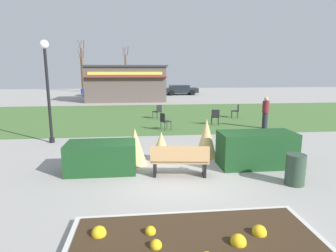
{
  "coord_description": "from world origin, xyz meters",
  "views": [
    {
      "loc": [
        -1.07,
        -7.97,
        3.1
      ],
      "look_at": [
        0.05,
        2.53,
        0.99
      ],
      "focal_mm": 30.43,
      "sensor_mm": 36.0,
      "label": 1
    }
  ],
  "objects_px": {
    "cafe_chair_center": "(215,116)",
    "parked_car_center_slot": "(144,90)",
    "park_bench": "(180,160)",
    "food_kiosk": "(126,83)",
    "cafe_chair_east": "(236,110)",
    "parked_car_west_slot": "(100,90)",
    "parked_car_east_slot": "(180,90)",
    "cafe_chair_north": "(164,120)",
    "person_strolling": "(265,112)",
    "tree_center_bg": "(83,69)",
    "tree_right_bg": "(126,72)",
    "cafe_chair_west": "(158,111)",
    "trash_bin": "(295,170)",
    "lamppost_mid": "(47,80)",
    "tree_left_bg": "(82,73)"
  },
  "relations": [
    {
      "from": "person_strolling",
      "to": "trash_bin",
      "type": "bearing_deg",
      "value": -93.92
    },
    {
      "from": "cafe_chair_east",
      "to": "parked_car_east_slot",
      "type": "xyz_separation_m",
      "value": [
        -1.08,
        17.42,
        0.12
      ]
    },
    {
      "from": "cafe_chair_center",
      "to": "tree_left_bg",
      "type": "height_order",
      "value": "tree_left_bg"
    },
    {
      "from": "parked_car_west_slot",
      "to": "tree_right_bg",
      "type": "xyz_separation_m",
      "value": [
        2.93,
        5.76,
        2.08
      ]
    },
    {
      "from": "cafe_chair_east",
      "to": "person_strolling",
      "type": "distance_m",
      "value": 3.45
    },
    {
      "from": "cafe_chair_center",
      "to": "person_strolling",
      "type": "distance_m",
      "value": 2.69
    },
    {
      "from": "lamppost_mid",
      "to": "tree_right_bg",
      "type": "height_order",
      "value": "tree_right_bg"
    },
    {
      "from": "trash_bin",
      "to": "parked_car_west_slot",
      "type": "xyz_separation_m",
      "value": [
        -8.73,
        28.18,
        0.22
      ]
    },
    {
      "from": "parked_car_east_slot",
      "to": "tree_right_bg",
      "type": "height_order",
      "value": "tree_right_bg"
    },
    {
      "from": "cafe_chair_center",
      "to": "parked_car_east_slot",
      "type": "distance_m",
      "value": 19.65
    },
    {
      "from": "park_bench",
      "to": "cafe_chair_north",
      "type": "bearing_deg",
      "value": 88.56
    },
    {
      "from": "parked_car_center_slot",
      "to": "parked_car_east_slot",
      "type": "bearing_deg",
      "value": -0.05
    },
    {
      "from": "food_kiosk",
      "to": "cafe_chair_center",
      "type": "bearing_deg",
      "value": -67.77
    },
    {
      "from": "cafe_chair_center",
      "to": "parked_car_east_slot",
      "type": "bearing_deg",
      "value": 87.31
    },
    {
      "from": "tree_left_bg",
      "to": "tree_right_bg",
      "type": "height_order",
      "value": "tree_right_bg"
    },
    {
      "from": "cafe_chair_east",
      "to": "cafe_chair_center",
      "type": "distance_m",
      "value": 2.98
    },
    {
      "from": "parked_car_east_slot",
      "to": "parked_car_west_slot",
      "type": "bearing_deg",
      "value": 179.97
    },
    {
      "from": "cafe_chair_east",
      "to": "parked_car_west_slot",
      "type": "relative_size",
      "value": 0.21
    },
    {
      "from": "lamppost_mid",
      "to": "parked_car_west_slot",
      "type": "xyz_separation_m",
      "value": [
        -0.79,
        22.74,
        -2.04
      ]
    },
    {
      "from": "trash_bin",
      "to": "person_strolling",
      "type": "relative_size",
      "value": 0.5
    },
    {
      "from": "parked_car_center_slot",
      "to": "tree_left_bg",
      "type": "distance_m",
      "value": 12.03
    },
    {
      "from": "cafe_chair_west",
      "to": "tree_right_bg",
      "type": "distance_m",
      "value": 23.25
    },
    {
      "from": "trash_bin",
      "to": "food_kiosk",
      "type": "xyz_separation_m",
      "value": [
        -5.32,
        21.83,
        1.34
      ]
    },
    {
      "from": "tree_left_bg",
      "to": "tree_right_bg",
      "type": "bearing_deg",
      "value": -19.01
    },
    {
      "from": "park_bench",
      "to": "food_kiosk",
      "type": "xyz_separation_m",
      "value": [
        -2.28,
        20.89,
        1.28
      ]
    },
    {
      "from": "cafe_chair_center",
      "to": "parked_car_center_slot",
      "type": "xyz_separation_m",
      "value": [
        -3.52,
        19.63,
        0.12
      ]
    },
    {
      "from": "parked_car_center_slot",
      "to": "person_strolling",
      "type": "bearing_deg",
      "value": -74.2
    },
    {
      "from": "cafe_chair_north",
      "to": "person_strolling",
      "type": "bearing_deg",
      "value": -1.45
    },
    {
      "from": "cafe_chair_west",
      "to": "tree_center_bg",
      "type": "distance_m",
      "value": 24.63
    },
    {
      "from": "tree_left_bg",
      "to": "parked_car_west_slot",
      "type": "bearing_deg",
      "value": -66.33
    },
    {
      "from": "parked_car_east_slot",
      "to": "tree_center_bg",
      "type": "height_order",
      "value": "tree_center_bg"
    },
    {
      "from": "person_strolling",
      "to": "tree_center_bg",
      "type": "distance_m",
      "value": 30.15
    },
    {
      "from": "park_bench",
      "to": "cafe_chair_east",
      "type": "distance_m",
      "value": 11.08
    },
    {
      "from": "park_bench",
      "to": "cafe_chair_center",
      "type": "distance_m",
      "value": 8.23
    },
    {
      "from": "tree_left_bg",
      "to": "tree_center_bg",
      "type": "height_order",
      "value": "tree_center_bg"
    },
    {
      "from": "cafe_chair_north",
      "to": "tree_left_bg",
      "type": "bearing_deg",
      "value": 108.05
    },
    {
      "from": "person_strolling",
      "to": "cafe_chair_center",
      "type": "bearing_deg",
      "value": 167.85
    },
    {
      "from": "cafe_chair_west",
      "to": "park_bench",
      "type": "bearing_deg",
      "value": -90.47
    },
    {
      "from": "trash_bin",
      "to": "tree_right_bg",
      "type": "relative_size",
      "value": 0.14
    },
    {
      "from": "park_bench",
      "to": "tree_center_bg",
      "type": "height_order",
      "value": "tree_center_bg"
    },
    {
      "from": "cafe_chair_north",
      "to": "person_strolling",
      "type": "relative_size",
      "value": 0.53
    },
    {
      "from": "food_kiosk",
      "to": "cafe_chair_east",
      "type": "xyz_separation_m",
      "value": [
        7.43,
        -11.08,
        -1.23
      ]
    },
    {
      "from": "food_kiosk",
      "to": "person_strolling",
      "type": "xyz_separation_m",
      "value": [
        7.81,
        -14.5,
        -0.9
      ]
    },
    {
      "from": "food_kiosk",
      "to": "tree_center_bg",
      "type": "bearing_deg",
      "value": 117.87
    },
    {
      "from": "cafe_chair_north",
      "to": "person_strolling",
      "type": "xyz_separation_m",
      "value": [
        5.36,
        -0.14,
        0.33
      ]
    },
    {
      "from": "parked_car_east_slot",
      "to": "tree_right_bg",
      "type": "bearing_deg",
      "value": 139.84
    },
    {
      "from": "lamppost_mid",
      "to": "cafe_chair_east",
      "type": "relative_size",
      "value": 4.8
    },
    {
      "from": "parked_car_west_slot",
      "to": "tree_right_bg",
      "type": "distance_m",
      "value": 6.79
    },
    {
      "from": "parked_car_west_slot",
      "to": "tree_center_bg",
      "type": "relative_size",
      "value": 0.62
    },
    {
      "from": "park_bench",
      "to": "tree_right_bg",
      "type": "distance_m",
      "value": 33.18
    }
  ]
}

